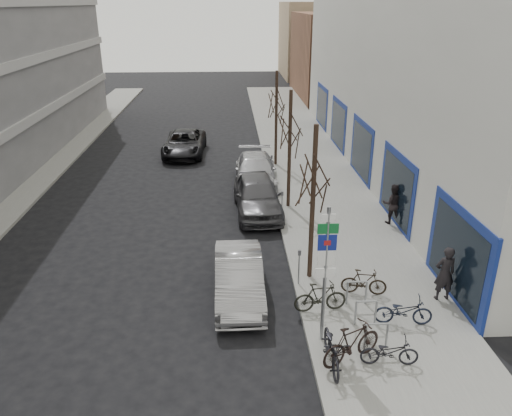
{
  "coord_description": "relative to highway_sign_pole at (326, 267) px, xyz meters",
  "views": [
    {
      "loc": [
        -0.08,
        -11.53,
        8.99
      ],
      "look_at": [
        0.84,
        5.32,
        2.0
      ],
      "focal_mm": 35.0,
      "sensor_mm": 36.0,
      "label": 1
    }
  ],
  "objects": [
    {
      "name": "tree_far",
      "position": [
        0.2,
        16.51,
        1.65
      ],
      "size": [
        1.8,
        1.8,
        5.5
      ],
      "color": "black",
      "rests_on": "ground"
    },
    {
      "name": "tree_mid",
      "position": [
        0.2,
        10.01,
        1.65
      ],
      "size": [
        1.8,
        1.8,
        5.5
      ],
      "color": "black",
      "rests_on": "ground"
    },
    {
      "name": "parked_car_front",
      "position": [
        -2.27,
        2.54,
        -1.73
      ],
      "size": [
        1.58,
        4.41,
        1.45
      ],
      "primitive_type": "imported",
      "rotation": [
        0.0,
        0.0,
        0.01
      ],
      "color": "gray",
      "rests_on": "ground"
    },
    {
      "name": "tan_building_far",
      "position": [
        11.1,
        55.01,
        2.04
      ],
      "size": [
        13.0,
        12.0,
        9.0
      ],
      "primitive_type": "cube",
      "color": "#937A5B",
      "rests_on": "ground"
    },
    {
      "name": "pedestrian_far",
      "position": [
        4.4,
        7.81,
        -1.41
      ],
      "size": [
        0.73,
        0.57,
        1.79
      ],
      "primitive_type": "imported",
      "rotation": [
        0.0,
        0.0,
        2.94
      ],
      "color": "black",
      "rests_on": "sidewalk_east"
    },
    {
      "name": "bike_rack",
      "position": [
        1.4,
        0.61,
        -1.8
      ],
      "size": [
        0.66,
        2.26,
        0.83
      ],
      "color": "gray",
      "rests_on": "sidewalk_east"
    },
    {
      "name": "meter_front",
      "position": [
        -0.25,
        3.01,
        -1.54
      ],
      "size": [
        0.1,
        0.08,
        1.27
      ],
      "color": "gray",
      "rests_on": "sidewalk_east"
    },
    {
      "name": "parked_car_back",
      "position": [
        -1.15,
        13.41,
        -1.7
      ],
      "size": [
        2.27,
        5.28,
        1.52
      ],
      "primitive_type": "imported",
      "rotation": [
        0.0,
        0.0,
        -0.03
      ],
      "color": "#A8A8AD",
      "rests_on": "ground"
    },
    {
      "name": "bike_far_inner",
      "position": [
        1.78,
        2.27,
        -1.86
      ],
      "size": [
        1.54,
        0.75,
        0.9
      ],
      "primitive_type": "imported",
      "rotation": [
        0.0,
        0.0,
        1.35
      ],
      "color": "black",
      "rests_on": "sidewalk_east"
    },
    {
      "name": "pedestrian_near",
      "position": [
        4.21,
        1.86,
        -1.39
      ],
      "size": [
        0.7,
        0.48,
        1.84
      ],
      "primitive_type": "imported",
      "rotation": [
        0.0,
        0.0,
        3.2
      ],
      "color": "black",
      "rests_on": "sidewalk_east"
    },
    {
      "name": "parked_car_mid",
      "position": [
        -1.27,
        9.64,
        -1.61
      ],
      "size": [
        2.25,
        5.07,
        1.7
      ],
      "primitive_type": "imported",
      "rotation": [
        0.0,
        0.0,
        0.05
      ],
      "color": "#47464B",
      "rests_on": "ground"
    },
    {
      "name": "bike_mid_curb",
      "position": [
        2.52,
        0.59,
        -1.79
      ],
      "size": [
        1.74,
        0.71,
        1.03
      ],
      "primitive_type": "imported",
      "rotation": [
        0.0,
        0.0,
        1.45
      ],
      "color": "black",
      "rests_on": "sidewalk_east"
    },
    {
      "name": "highway_sign_pole",
      "position": [
        0.0,
        0.0,
        0.0
      ],
      "size": [
        0.55,
        0.1,
        4.2
      ],
      "color": "gray",
      "rests_on": "ground"
    },
    {
      "name": "bike_near_left",
      "position": [
        0.07,
        -1.07,
        -1.73
      ],
      "size": [
        0.59,
        1.91,
        1.16
      ],
      "primitive_type": "imported",
      "rotation": [
        0.0,
        0.0,
        -0.01
      ],
      "color": "black",
      "rests_on": "sidewalk_east"
    },
    {
      "name": "ground",
      "position": [
        -2.4,
        0.01,
        -2.46
      ],
      "size": [
        120.0,
        120.0,
        0.0
      ],
      "primitive_type": "plane",
      "color": "black",
      "rests_on": "ground"
    },
    {
      "name": "sidewalk_east",
      "position": [
        2.1,
        10.01,
        -2.38
      ],
      "size": [
        5.0,
        70.0,
        0.15
      ],
      "primitive_type": "cube",
      "color": "slate",
      "rests_on": "ground"
    },
    {
      "name": "bike_near_right",
      "position": [
        0.61,
        -0.96,
        -1.73
      ],
      "size": [
        1.95,
        1.37,
        1.15
      ],
      "primitive_type": "imported",
      "rotation": [
        0.0,
        0.0,
        2.05
      ],
      "color": "black",
      "rests_on": "sidewalk_east"
    },
    {
      "name": "lane_car",
      "position": [
        -5.32,
        19.33,
        -1.72
      ],
      "size": [
        2.62,
        5.36,
        1.47
      ],
      "primitive_type": "imported",
      "rotation": [
        0.0,
        0.0,
        -0.04
      ],
      "color": "black",
      "rests_on": "ground"
    },
    {
      "name": "brick_building_far",
      "position": [
        10.6,
        40.01,
        1.54
      ],
      "size": [
        12.0,
        14.0,
        8.0
      ],
      "primitive_type": "cube",
      "color": "brown",
      "rests_on": "ground"
    },
    {
      "name": "meter_mid",
      "position": [
        -0.25,
        8.51,
        -1.54
      ],
      "size": [
        0.1,
        0.08,
        1.27
      ],
      "color": "gray",
      "rests_on": "sidewalk_east"
    },
    {
      "name": "bike_mid_inner",
      "position": [
        0.19,
        1.39,
        -1.81
      ],
      "size": [
        1.68,
        0.63,
        1.0
      ],
      "primitive_type": "imported",
      "rotation": [
        0.0,
        0.0,
        1.65
      ],
      "color": "black",
      "rests_on": "sidewalk_east"
    },
    {
      "name": "meter_back",
      "position": [
        -0.25,
        14.01,
        -1.54
      ],
      "size": [
        0.1,
        0.08,
        1.27
      ],
      "color": "gray",
      "rests_on": "sidewalk_east"
    },
    {
      "name": "bike_far_curb",
      "position": [
        1.57,
        -1.15,
        -1.84
      ],
      "size": [
        1.56,
        0.59,
        0.93
      ],
      "primitive_type": "imported",
      "rotation": [
        0.0,
        0.0,
        1.48
      ],
      "color": "black",
      "rests_on": "sidewalk_east"
    },
    {
      "name": "tree_near",
      "position": [
        0.2,
        3.51,
        1.65
      ],
      "size": [
        1.8,
        1.8,
        5.5
      ],
      "color": "black",
      "rests_on": "ground"
    }
  ]
}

